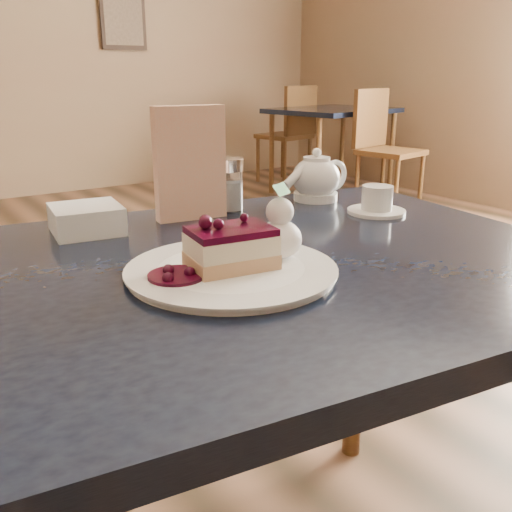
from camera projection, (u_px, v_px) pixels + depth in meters
main_table at (219, 312)px, 0.98m from camera, size 1.42×1.04×0.82m
dessert_plate at (231, 271)px, 0.91m from camera, size 0.33×0.33×0.01m
cheesecake_slice at (231, 248)px, 0.90m from camera, size 0.14×0.11×0.07m
whipped_cream at (279, 239)px, 0.95m from camera, size 0.07×0.07×0.07m
berry_sauce at (177, 276)px, 0.86m from camera, size 0.09×0.09×0.01m
tea_set at (327, 184)px, 1.39m from camera, size 0.21×0.31×0.11m
menu_card at (190, 164)px, 1.22m from camera, size 0.16×0.05×0.24m
sugar_shaker at (229, 184)px, 1.31m from camera, size 0.07×0.07×0.12m
napkin_stack at (87, 219)px, 1.14m from camera, size 0.15×0.15×0.05m
bg_table_far_right at (330, 186)px, 5.49m from camera, size 1.20×1.95×1.29m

